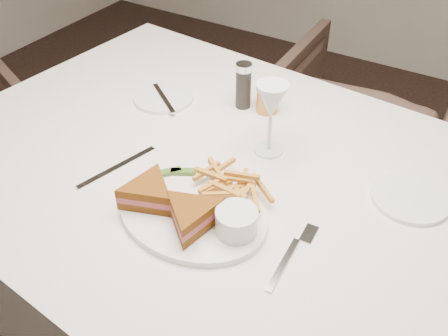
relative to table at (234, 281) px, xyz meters
name	(u,v)px	position (x,y,z in m)	size (l,w,h in m)	color
table	(234,281)	(0.00, 0.00, 0.00)	(1.45, 0.97, 0.75)	silver
chair_far	(364,124)	(0.04, 0.96, -0.03)	(0.66, 0.62, 0.68)	#48352C
table_setting	(221,174)	(0.00, -0.06, 0.41)	(0.83, 0.64, 0.18)	white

